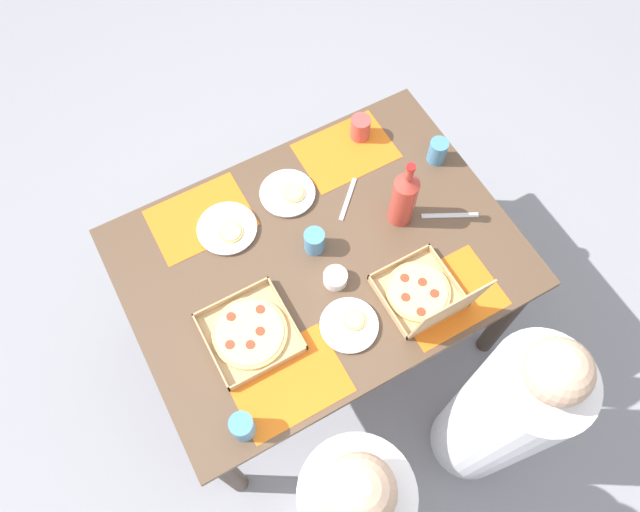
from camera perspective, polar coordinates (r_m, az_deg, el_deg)
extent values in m
plane|color=gray|center=(2.87, 0.00, -6.77)|extent=(6.00, 6.00, 0.00)
cylinder|color=#3F3328|center=(2.87, 6.78, 8.84)|extent=(0.07, 0.07, 0.74)
cylinder|color=#3F3328|center=(2.67, -16.59, -2.22)|extent=(0.07, 0.07, 0.74)
cylinder|color=#3F3328|center=(2.61, 17.03, -5.46)|extent=(0.07, 0.07, 0.74)
cylinder|color=#3F3328|center=(2.38, -8.60, -19.49)|extent=(0.07, 0.07, 0.74)
cube|color=brown|center=(2.17, 0.00, -0.17)|extent=(1.37, 1.00, 0.03)
cube|color=orange|center=(2.39, 2.46, 9.84)|extent=(0.36, 0.26, 0.00)
cube|color=orange|center=(2.27, -11.16, 3.54)|extent=(0.36, 0.26, 0.00)
cube|color=orange|center=(2.14, 11.87, -3.74)|extent=(0.36, 0.26, 0.00)
cube|color=orange|center=(2.00, -2.96, -11.77)|extent=(0.36, 0.26, 0.00)
cube|color=tan|center=(2.06, -6.60, -7.27)|extent=(0.29, 0.29, 0.01)
cube|color=tan|center=(2.05, -3.11, -5.34)|extent=(0.01, 0.29, 0.03)
cube|color=tan|center=(2.04, -10.24, -8.86)|extent=(0.01, 0.29, 0.03)
cube|color=tan|center=(2.09, -8.34, -3.88)|extent=(0.29, 0.01, 0.03)
cube|color=tan|center=(2.00, -4.85, -10.48)|extent=(0.29, 0.01, 0.03)
cylinder|color=#E0B76B|center=(2.05, -6.62, -7.19)|extent=(0.25, 0.25, 0.01)
cylinder|color=#EFD67F|center=(2.04, -6.65, -7.11)|extent=(0.23, 0.23, 0.00)
cylinder|color=red|center=(2.03, -8.47, -8.23)|extent=(0.03, 0.03, 0.00)
cylinder|color=red|center=(2.02, -6.57, -8.28)|extent=(0.03, 0.03, 0.00)
cylinder|color=red|center=(2.04, -5.65, -7.04)|extent=(0.03, 0.03, 0.00)
cylinder|color=red|center=(2.06, -5.64, -5.00)|extent=(0.03, 0.03, 0.00)
cylinder|color=red|center=(2.06, -8.37, -5.66)|extent=(0.03, 0.03, 0.00)
cube|color=tan|center=(2.12, 9.16, -3.40)|extent=(0.26, 0.26, 0.01)
cube|color=tan|center=(2.15, 11.99, -1.71)|extent=(0.01, 0.26, 0.03)
cube|color=tan|center=(2.07, 6.36, -4.78)|extent=(0.01, 0.26, 0.03)
cube|color=tan|center=(2.14, 7.43, -0.54)|extent=(0.26, 0.01, 0.03)
cube|color=tan|center=(2.08, 11.10, -5.97)|extent=(0.26, 0.01, 0.03)
cylinder|color=#E0B76B|center=(2.12, 9.20, -3.31)|extent=(0.22, 0.22, 0.01)
cylinder|color=#EFD67F|center=(2.11, 9.23, -3.23)|extent=(0.20, 0.20, 0.00)
cylinder|color=red|center=(2.09, 8.05, -3.86)|extent=(0.03, 0.03, 0.00)
cylinder|color=red|center=(2.08, 9.48, -5.19)|extent=(0.03, 0.03, 0.00)
cylinder|color=red|center=(2.11, 10.71, -3.47)|extent=(0.03, 0.03, 0.00)
cylinder|color=red|center=(2.12, 9.60, -2.42)|extent=(0.03, 0.03, 0.00)
cylinder|color=red|center=(2.12, 7.96, -2.05)|extent=(0.03, 0.03, 0.00)
cube|color=tan|center=(1.94, 12.13, -4.99)|extent=(0.26, 0.04, 0.25)
cylinder|color=white|center=(2.23, -8.71, 2.52)|extent=(0.21, 0.21, 0.01)
cylinder|color=white|center=(2.22, -8.74, 2.62)|extent=(0.22, 0.22, 0.01)
cylinder|color=#E0B76B|center=(2.20, -8.40, 2.22)|extent=(0.09, 0.09, 0.01)
cylinder|color=#EFD67F|center=(2.20, -8.42, 2.30)|extent=(0.08, 0.08, 0.00)
cylinder|color=white|center=(2.28, -3.07, 5.85)|extent=(0.20, 0.20, 0.01)
cylinder|color=white|center=(2.27, -3.08, 5.95)|extent=(0.21, 0.21, 0.01)
cylinder|color=#E0B76B|center=(2.26, -2.48, 5.93)|extent=(0.08, 0.08, 0.01)
cylinder|color=#EFD67F|center=(2.26, -2.48, 6.01)|extent=(0.07, 0.07, 0.00)
cylinder|color=white|center=(2.05, 2.74, -6.57)|extent=(0.19, 0.19, 0.01)
cylinder|color=white|center=(2.05, 2.75, -6.49)|extent=(0.20, 0.20, 0.01)
cylinder|color=#E0B76B|center=(2.05, 3.22, -5.98)|extent=(0.08, 0.08, 0.01)
cylinder|color=#EFD67F|center=(2.04, 3.23, -5.92)|extent=(0.07, 0.07, 0.00)
cylinder|color=#B2382D|center=(2.16, 7.88, 5.07)|extent=(0.09, 0.09, 0.22)
cone|color=#B2382D|center=(2.05, 8.32, 6.92)|extent=(0.09, 0.09, 0.04)
cylinder|color=#B2382D|center=(2.01, 8.49, 7.62)|extent=(0.03, 0.03, 0.06)
cylinder|color=red|center=(1.98, 8.62, 8.16)|extent=(0.03, 0.03, 0.01)
cylinder|color=#BF4742|center=(2.40, 3.81, 11.92)|extent=(0.08, 0.08, 0.10)
cylinder|color=teal|center=(2.13, -0.45, 1.45)|extent=(0.07, 0.07, 0.09)
cylinder|color=teal|center=(1.93, -7.29, -15.62)|extent=(0.07, 0.07, 0.11)
cylinder|color=teal|center=(2.37, 10.99, 9.66)|extent=(0.07, 0.07, 0.10)
cylinder|color=white|center=(2.10, 1.49, -2.06)|extent=(0.08, 0.08, 0.05)
cube|color=#B7B7BC|center=(2.27, 2.63, 5.37)|extent=(0.15, 0.14, 0.00)
cube|color=#B7B7BC|center=(2.28, 12.12, 3.74)|extent=(0.19, 0.11, 0.00)
cylinder|color=white|center=(2.33, 16.40, -14.33)|extent=(0.32, 0.32, 1.02)
sphere|color=#D1A889|center=(1.77, 21.50, -10.08)|extent=(0.19, 0.19, 0.19)
cylinder|color=white|center=(2.21, 2.74, -22.54)|extent=(0.32, 0.32, 1.02)
sphere|color=#D1A889|center=(1.60, 3.75, -21.19)|extent=(0.19, 0.19, 0.19)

